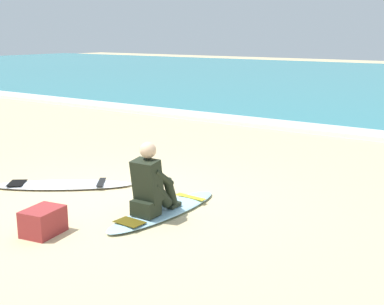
{
  "coord_description": "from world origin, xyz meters",
  "views": [
    {
      "loc": [
        4.82,
        -5.22,
        2.36
      ],
      "look_at": [
        0.38,
        1.14,
        0.55
      ],
      "focal_mm": 48.3,
      "sensor_mm": 36.0,
      "label": 1
    }
  ],
  "objects_px": {
    "surfboard_main": "(164,210)",
    "surfboard_spare_near": "(62,185)",
    "surfer_seated": "(151,186)",
    "beach_bag": "(43,221)"
  },
  "relations": [
    {
      "from": "surfer_seated",
      "to": "surfboard_spare_near",
      "type": "distance_m",
      "value": 2.09
    },
    {
      "from": "surfer_seated",
      "to": "surfboard_main",
      "type": "bearing_deg",
      "value": 85.97
    },
    {
      "from": "surfboard_main",
      "to": "surfboard_spare_near",
      "type": "relative_size",
      "value": 1.03
    },
    {
      "from": "surfer_seated",
      "to": "beach_bag",
      "type": "xyz_separation_m",
      "value": [
        -0.71,
        -1.17,
        -0.28
      ]
    },
    {
      "from": "surfboard_main",
      "to": "surfer_seated",
      "type": "height_order",
      "value": "surfer_seated"
    },
    {
      "from": "surfer_seated",
      "to": "surfboard_spare_near",
      "type": "bearing_deg",
      "value": 172.43
    },
    {
      "from": "surfboard_main",
      "to": "surfboard_spare_near",
      "type": "bearing_deg",
      "value": 179.29
    },
    {
      "from": "surfer_seated",
      "to": "surfboard_spare_near",
      "type": "xyz_separation_m",
      "value": [
        -2.03,
        0.27,
        -0.4
      ]
    },
    {
      "from": "surfboard_main",
      "to": "beach_bag",
      "type": "bearing_deg",
      "value": -117.27
    },
    {
      "from": "surfer_seated",
      "to": "beach_bag",
      "type": "bearing_deg",
      "value": -121.33
    }
  ]
}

